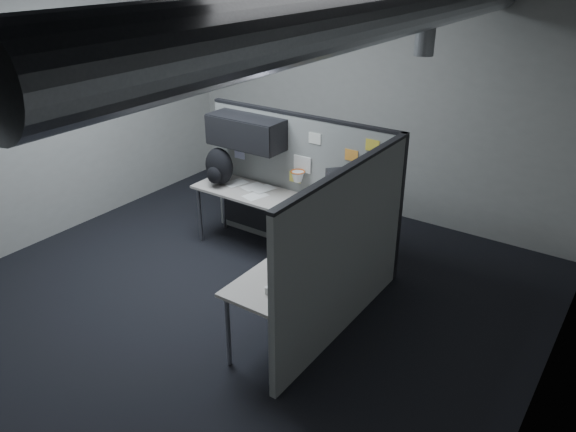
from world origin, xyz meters
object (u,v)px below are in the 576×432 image
Objects in this scene: monitor at (353,198)px; keyboard at (297,221)px; desk at (288,225)px; backpack at (219,167)px; phone at (292,262)px.

monitor is 1.56× the size of keyboard.
desk is 1.21m from backpack.
monitor is at bearing 19.03° from desk.
desk is 5.26× the size of backpack.
monitor reaches higher than backpack.
keyboard is at bearing -27.77° from desk.
desk is 10.71× the size of phone.
phone is 0.49× the size of backpack.
desk is 3.59× the size of monitor.
desk is at bearing -7.74° from backpack.
monitor is 1.08m from phone.
phone is at bearing -27.46° from backpack.
phone reaches higher than desk.
keyboard is (0.17, -0.09, 0.13)m from desk.
backpack is at bearing 168.57° from keyboard.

